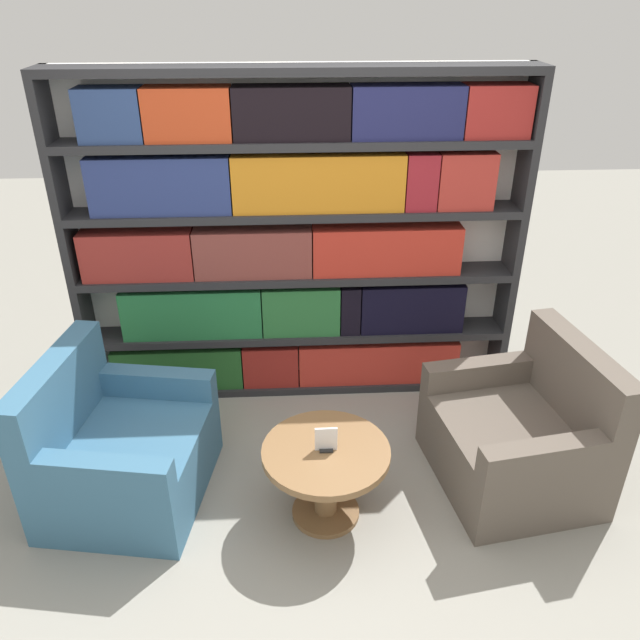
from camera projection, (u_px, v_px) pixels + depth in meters
The scene contains 6 objects.
ground_plane at pixel (306, 538), 3.27m from camera, with size 14.00×14.00×0.00m, color gray.
bookshelf at pixel (293, 244), 4.02m from camera, with size 2.89×0.30×2.16m.
armchair_left at pixel (120, 452), 3.43m from camera, with size 0.94×1.01×0.85m.
armchair_right at pixel (520, 437), 3.54m from camera, with size 0.93×1.01×0.85m.
coffee_table at pixel (326, 469), 3.26m from camera, with size 0.67×0.67×0.45m.
table_sign at pixel (326, 441), 3.17m from camera, with size 0.12×0.06×0.14m.
Camera 1 is at (-0.06, -2.32, 2.57)m, focal length 35.00 mm.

